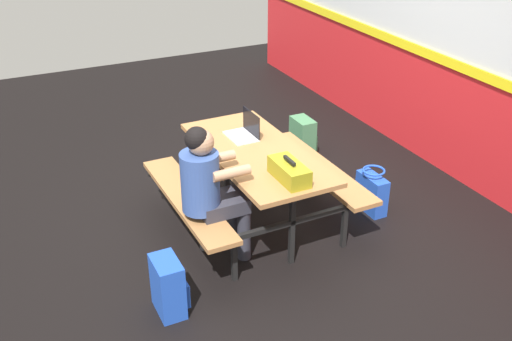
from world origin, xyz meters
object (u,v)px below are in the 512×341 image
laptop_silver (244,132)px  satchel_spare (169,287)px  tote_bag_bright (372,192)px  backpack_dark (303,138)px  picnic_table_main (256,168)px  student_nearer (210,185)px  toolbox_grey (289,171)px

laptop_silver → satchel_spare: bearing=-45.7°
tote_bag_bright → backpack_dark: bearing=-179.9°
picnic_table_main → tote_bag_bright: picnic_table_main is taller
satchel_spare → picnic_table_main: bearing=125.8°
picnic_table_main → tote_bag_bright: size_ratio=3.84×
student_nearer → satchel_spare: (0.45, -0.52, -0.49)m
laptop_silver → toolbox_grey: (0.88, -0.03, 0.02)m
picnic_table_main → toolbox_grey: (0.57, 0.01, 0.24)m
laptop_silver → tote_bag_bright: bearing=62.2°
toolbox_grey → satchel_spare: toolbox_grey is taller
picnic_table_main → laptop_silver: size_ratio=5.11×
student_nearer → laptop_silver: 0.86m
backpack_dark → satchel_spare: size_ratio=1.00×
picnic_table_main → satchel_spare: 1.36m
picnic_table_main → satchel_spare: bearing=-54.2°
backpack_dark → tote_bag_bright: size_ratio=1.02×
tote_bag_bright → satchel_spare: satchel_spare is taller
student_nearer → tote_bag_bright: size_ratio=2.81×
laptop_silver → backpack_dark: (-0.73, 1.04, -0.57)m
satchel_spare → laptop_silver: bearing=134.3°
picnic_table_main → student_nearer: (0.32, -0.55, 0.14)m
picnic_table_main → backpack_dark: 1.53m
toolbox_grey → satchel_spare: size_ratio=0.91×
laptop_silver → toolbox_grey: size_ratio=0.81×
toolbox_grey → tote_bag_bright: bearing=107.1°
laptop_silver → satchel_spare: 1.64m
satchel_spare → backpack_dark: bearing=130.2°
student_nearer → tote_bag_bright: 1.71m
student_nearer → laptop_silver: (-0.63, 0.59, 0.08)m
picnic_table_main → laptop_silver: bearing=173.8°
laptop_silver → picnic_table_main: bearing=-6.2°
picnic_table_main → laptop_silver: (-0.31, 0.03, 0.21)m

